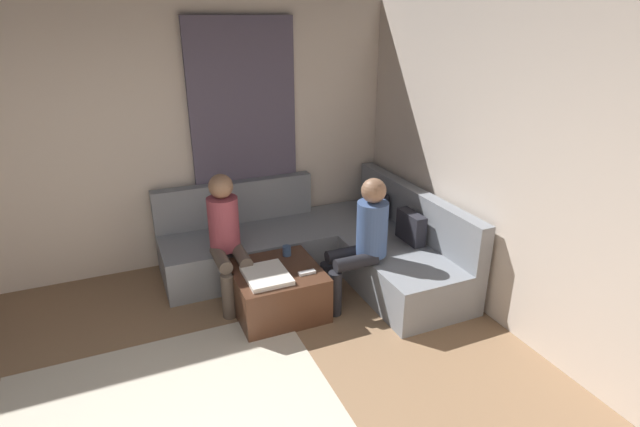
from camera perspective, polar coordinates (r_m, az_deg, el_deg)
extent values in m
cube|color=beige|center=(3.79, 29.28, 1.48)|extent=(6.00, 0.12, 2.70)
cube|color=beige|center=(5.17, -23.17, 7.45)|extent=(0.12, 6.00, 2.70)
cube|color=#595166|center=(5.26, -8.67, 8.07)|extent=(0.06, 1.10, 2.50)
cube|color=gray|center=(5.10, 7.35, -4.78)|extent=(2.10, 0.85, 0.42)
cube|color=gray|center=(5.11, 11.02, 0.35)|extent=(2.10, 0.14, 0.45)
cube|color=gray|center=(5.18, -8.55, -4.44)|extent=(0.85, 1.70, 0.42)
cube|color=gray|center=(5.32, -9.84, 1.34)|extent=(0.14, 1.70, 0.45)
cube|color=#26262D|center=(5.45, 6.45, 0.83)|extent=(0.36, 0.12, 0.36)
cube|color=#26262D|center=(4.90, 10.48, -1.90)|extent=(0.36, 0.12, 0.36)
cube|color=#4C2D1E|center=(4.47, -5.02, -8.86)|extent=(0.76, 0.76, 0.42)
cube|color=white|center=(4.24, -6.23, -7.14)|extent=(0.44, 0.36, 0.04)
cylinder|color=#334C72|center=(4.58, -3.88, -4.34)|extent=(0.08, 0.08, 0.10)
cube|color=white|center=(4.27, -1.52, -6.87)|extent=(0.05, 0.15, 0.02)
cylinder|color=black|center=(4.41, 1.76, -9.26)|extent=(0.12, 0.12, 0.42)
cylinder|color=black|center=(4.55, 0.79, -8.18)|extent=(0.12, 0.12, 0.42)
cylinder|color=black|center=(4.35, 4.20, -5.65)|extent=(0.12, 0.40, 0.12)
cylinder|color=black|center=(4.49, 3.14, -4.68)|extent=(0.12, 0.40, 0.12)
cylinder|color=#3F598C|center=(4.40, 6.06, -1.77)|extent=(0.28, 0.28, 0.50)
sphere|color=#8C664C|center=(4.27, 6.25, 2.66)|extent=(0.22, 0.22, 0.22)
cylinder|color=brown|center=(4.47, -8.32, -8.97)|extent=(0.12, 0.12, 0.42)
cylinder|color=brown|center=(4.44, -10.58, -9.39)|extent=(0.12, 0.12, 0.42)
cylinder|color=brown|center=(4.52, -9.20, -4.81)|extent=(0.40, 0.12, 0.12)
cylinder|color=brown|center=(4.48, -11.42, -5.19)|extent=(0.40, 0.12, 0.12)
cylinder|color=#993F4C|center=(4.57, -11.12, -1.14)|extent=(0.28, 0.28, 0.50)
sphere|color=#8C664C|center=(4.44, -11.45, 3.13)|extent=(0.22, 0.22, 0.22)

